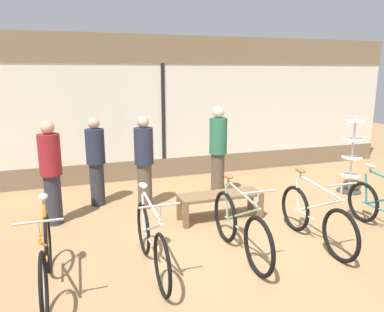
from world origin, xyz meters
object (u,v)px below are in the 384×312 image
object	(u,v)px
bicycle_far_left	(46,259)
customer_by_window	(51,171)
customer_near_bench	(144,160)
customer_mid_floor	(218,150)
customer_near_rack	(96,160)
bicycle_center	(240,228)
display_bench	(220,198)
bicycle_right	(315,218)
bicycle_left	(151,241)
accessory_rack	(352,161)

from	to	relation	value
bicycle_far_left	customer_by_window	world-z (taller)	customer_by_window
customer_near_bench	bicycle_far_left	bearing A→B (deg)	-124.27
customer_mid_floor	customer_near_rack	bearing A→B (deg)	173.74
bicycle_center	display_bench	world-z (taller)	bicycle_center
bicycle_center	customer_near_rack	distance (m)	3.13
display_bench	bicycle_right	bearing A→B (deg)	-54.16
bicycle_left	accessory_rack	world-z (taller)	accessory_rack
customer_by_window	customer_near_bench	bearing A→B (deg)	10.51
bicycle_far_left	bicycle_right	distance (m)	3.59
bicycle_far_left	customer_near_bench	xyz separation A→B (m)	(1.59, 2.33, 0.47)
accessory_rack	display_bench	world-z (taller)	accessory_rack
bicycle_right	accessory_rack	bearing A→B (deg)	39.40
customer_mid_floor	display_bench	bearing A→B (deg)	-110.23
customer_near_bench	accessory_rack	bearing A→B (deg)	-6.43
bicycle_right	customer_mid_floor	distance (m)	2.51
accessory_rack	customer_by_window	size ratio (longest dim) A/B	0.92
customer_by_window	customer_mid_floor	bearing A→B (deg)	8.16
customer_near_bench	display_bench	bearing A→B (deg)	-41.79
bicycle_left	customer_by_window	xyz separation A→B (m)	(-1.17, 1.96, 0.49)
accessory_rack	customer_mid_floor	xyz separation A→B (m)	(-2.68, 0.62, 0.30)
display_bench	customer_near_bench	size ratio (longest dim) A/B	0.84
display_bench	customer_near_rack	bearing A→B (deg)	144.14
bicycle_center	accessory_rack	world-z (taller)	accessory_rack
accessory_rack	display_bench	size ratio (longest dim) A/B	1.12
customer_near_rack	accessory_rack	bearing A→B (deg)	-9.91
accessory_rack	customer_near_rack	world-z (taller)	customer_near_rack
bicycle_far_left	bicycle_right	bearing A→B (deg)	1.34
bicycle_far_left	display_bench	bearing A→B (deg)	27.15
bicycle_right	display_bench	size ratio (longest dim) A/B	1.24
customer_near_rack	customer_mid_floor	size ratio (longest dim) A/B	0.91
customer_near_bench	customer_near_rack	bearing A→B (deg)	153.68
bicycle_right	customer_mid_floor	xyz separation A→B (m)	(-0.52, 2.39, 0.56)
customer_near_bench	bicycle_right	bearing A→B (deg)	-48.25
customer_near_rack	bicycle_far_left	bearing A→B (deg)	-105.95
bicycle_left	bicycle_right	bearing A→B (deg)	-0.00
bicycle_left	customer_mid_floor	size ratio (longest dim) A/B	0.98
customer_by_window	customer_mid_floor	world-z (taller)	customer_mid_floor
bicycle_far_left	bicycle_left	xyz separation A→B (m)	(1.21, 0.08, -0.01)
display_bench	customer_near_rack	world-z (taller)	customer_near_rack
bicycle_left	customer_near_bench	bearing A→B (deg)	80.43
customer_mid_floor	bicycle_right	bearing A→B (deg)	-77.81
display_bench	customer_mid_floor	distance (m)	1.32
bicycle_center	display_bench	xyz separation A→B (m)	(0.25, 1.27, -0.04)
bicycle_far_left	display_bench	world-z (taller)	bicycle_far_left
bicycle_far_left	bicycle_left	size ratio (longest dim) A/B	1.01
bicycle_center	accessory_rack	xyz separation A→B (m)	(3.34, 1.76, 0.25)
bicycle_right	customer_mid_floor	bearing A→B (deg)	102.19
display_bench	bicycle_far_left	bearing A→B (deg)	-152.85
bicycle_left	bicycle_far_left	bearing A→B (deg)	-176.01
bicycle_far_left	customer_near_rack	xyz separation A→B (m)	(0.78, 2.73, 0.44)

